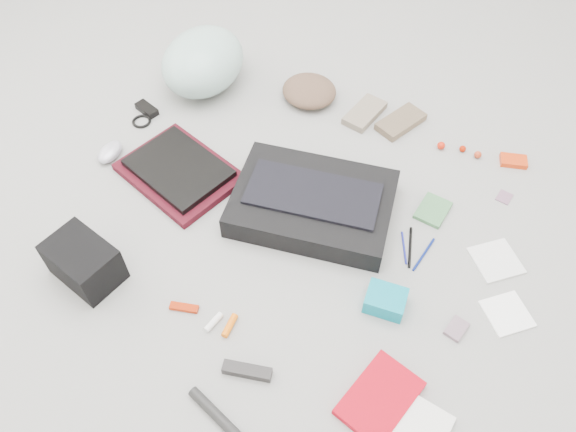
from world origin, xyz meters
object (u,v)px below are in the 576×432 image
at_px(laptop, 178,168).
at_px(camera_bag, 84,262).
at_px(book_red, 380,398).
at_px(accordion_wallet, 385,300).
at_px(messenger_bag, 313,203).
at_px(bike_helmet, 203,62).

distance_m(laptop, camera_bag, 0.46).
height_order(book_red, accordion_wallet, accordion_wallet).
bearing_deg(accordion_wallet, camera_bag, -167.17).
relative_size(camera_bag, accordion_wallet, 1.80).
xyz_separation_m(messenger_bag, camera_bag, (-0.53, -0.49, 0.02)).
height_order(laptop, camera_bag, camera_bag).
distance_m(messenger_bag, book_red, 0.65).
distance_m(bike_helmet, accordion_wallet, 1.18).
distance_m(messenger_bag, bike_helmet, 0.77).
height_order(messenger_bag, book_red, messenger_bag).
bearing_deg(messenger_bag, bike_helmet, 137.73).
bearing_deg(camera_bag, bike_helmet, 111.45).
bearing_deg(bike_helmet, camera_bag, -82.64).
relative_size(camera_bag, book_red, 0.93).
height_order(bike_helmet, camera_bag, bike_helmet).
relative_size(messenger_bag, laptop, 1.54).
bearing_deg(bike_helmet, laptop, -71.12).
height_order(bike_helmet, book_red, bike_helmet).
relative_size(laptop, camera_bag, 1.60).
relative_size(bike_helmet, camera_bag, 1.81).
xyz_separation_m(camera_bag, accordion_wallet, (0.86, 0.25, -0.04)).
distance_m(laptop, bike_helmet, 0.50).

